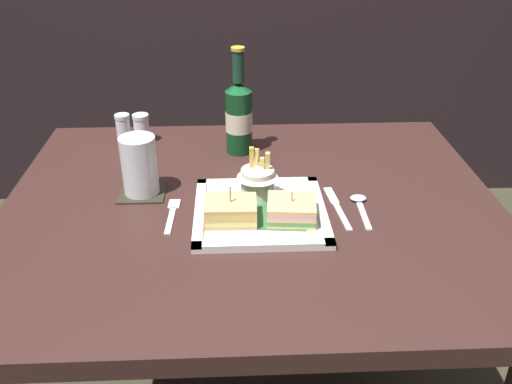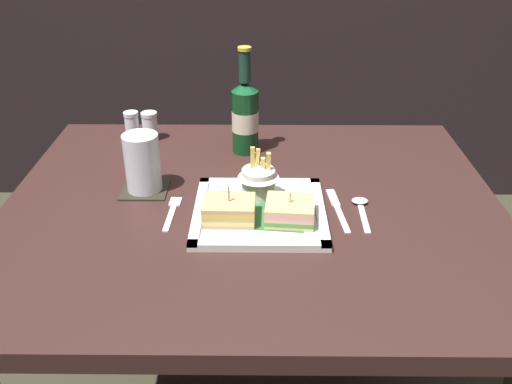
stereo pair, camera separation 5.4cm
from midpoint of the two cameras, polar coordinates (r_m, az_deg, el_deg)
name	(u,v)px [view 2 (the right image)]	position (r m, az deg, el deg)	size (l,w,h in m)	color
dining_table	(253,244)	(1.24, 0.92, -5.37)	(1.06, 0.88, 0.73)	#351F1C
square_plate	(259,212)	(1.13, 1.72, -2.11)	(0.27, 0.27, 0.02)	white
sandwich_half_left	(229,210)	(1.09, -1.38, -1.92)	(0.10, 0.08, 0.08)	tan
sandwich_half_right	(290,211)	(1.10, 4.91, -1.98)	(0.10, 0.09, 0.06)	tan
fries_cup	(258,178)	(1.16, 1.58, 1.48)	(0.09, 0.09, 0.11)	silver
beer_bottle	(245,115)	(1.38, 0.01, 7.93)	(0.07, 0.07, 0.26)	#103E1C
drink_coaster	(145,189)	(1.25, -10.11, 0.27)	(0.10, 0.10, 0.00)	#2B271C
water_glass	(143,165)	(1.22, -10.35, 2.72)	(0.08, 0.08, 0.13)	silver
fork	(172,211)	(1.16, -7.31, -1.98)	(0.03, 0.14, 0.00)	silver
knife	(337,208)	(1.17, 9.67, -1.65)	(0.03, 0.18, 0.00)	silver
spoon	(361,205)	(1.19, 12.01, -1.34)	(0.03, 0.14, 0.01)	silver
salt_shaker	(132,127)	(1.50, -11.61, 6.51)	(0.04, 0.04, 0.08)	silver
pepper_shaker	(150,128)	(1.49, -9.82, 6.53)	(0.04, 0.04, 0.08)	silver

